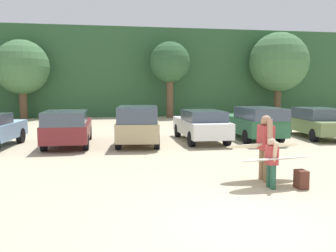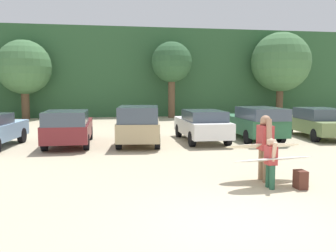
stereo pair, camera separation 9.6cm
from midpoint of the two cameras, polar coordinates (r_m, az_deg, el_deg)
name	(u,v)px [view 2 (the right image)]	position (r m, az deg, el deg)	size (l,w,h in m)	color
ground_plane	(242,224)	(7.01, 11.80, -14.71)	(120.00, 120.00, 0.00)	#C1B293
hillside_ridge	(129,75)	(37.08, -5.99, 7.93)	(108.00, 12.00, 7.47)	#2D5633
tree_center_right	(24,68)	(30.60, -21.34, 8.44)	(4.16, 4.16, 6.10)	brown
tree_center	(172,63)	(30.10, 0.66, 9.73)	(3.27, 3.27, 6.14)	brown
tree_center_left	(281,62)	(33.23, 17.15, 9.42)	(5.03, 5.03, 7.14)	brown
parked_car_maroon	(69,127)	(16.10, -14.99, -0.16)	(1.85, 4.61, 1.53)	maroon
parked_car_tan	(139,125)	(15.79, -4.36, 0.20)	(2.21, 4.34, 1.69)	tan
parked_car_white	(202,125)	(16.84, 5.44, 0.20)	(1.79, 4.51, 1.44)	white
parked_car_forest_green	(254,122)	(17.81, 13.33, 0.57)	(1.85, 4.91, 1.57)	#2D6642
parked_car_olive_green	(318,122)	(19.54, 22.33, 0.55)	(2.23, 4.68, 1.46)	#6B7F4C
person_adult	(265,144)	(10.00, 15.06, -2.72)	(0.32, 0.75, 1.74)	#8C6B4C
person_child	(271,160)	(9.34, 15.93, -5.13)	(0.23, 0.52, 1.24)	#26593F
surfboard_cream	(263,146)	(10.11, 14.78, -2.99)	(2.11, 0.62, 0.26)	beige
surfboard_white	(274,159)	(9.50, 16.42, -4.94)	(2.32, 0.94, 0.22)	white
backpack_dropped	(301,180)	(9.64, 20.12, -7.80)	(0.24, 0.34, 0.45)	#592D23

